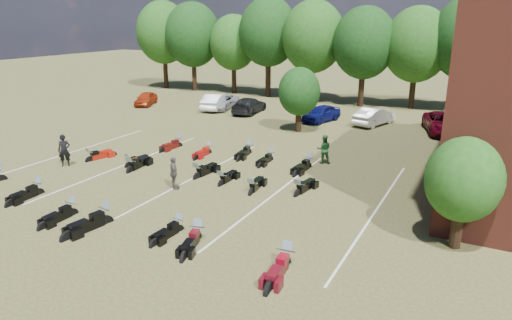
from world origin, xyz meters
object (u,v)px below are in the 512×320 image
Objects in this scene: person_grey at (174,173)px; motorcycle_0 at (1,180)px; person_black at (64,150)px; motorcycle_3 at (72,215)px; motorcycle_7 at (90,161)px; car_4 at (321,113)px; car_0 at (146,99)px; motorcycle_14 at (179,147)px; person_green at (324,149)px.

motorcycle_0 is at bearing 64.62° from person_grey.
person_black reaches higher than motorcycle_3.
motorcycle_7 is (1.62, 4.76, 0.00)m from motorcycle_0.
car_4 is at bearing -49.33° from person_grey.
car_0 is 2.20× the size of person_grey.
person_black is 7.76m from motorcycle_3.
car_0 is at bearing -1.59° from person_grey.
motorcycle_3 is 1.01× the size of motorcycle_14.
person_grey is 9.78m from motorcycle_0.
person_grey is at bearing 31.68° from person_green.
motorcycle_7 is at bearing 87.67° from motorcycle_0.
car_4 is 11.65m from person_green.
motorcycle_14 is at bearing 18.21° from person_black.
motorcycle_0 is (-9.15, -3.33, -0.87)m from person_grey.
car_0 is 1.70× the size of motorcycle_0.
car_0 is at bearing -47.53° from person_green.
car_4 is at bearing 80.97° from motorcycle_0.
person_green is 18.24m from motorcycle_0.
person_grey reaches higher than motorcycle_7.
car_4 is 20.75m from person_black.
motorcycle_14 is at bearing -64.82° from car_0.
car_4 is at bearing 18.88° from person_black.
motorcycle_0 reaches higher than motorcycle_7.
car_0 is 19.67m from person_black.
person_green is 0.78× the size of motorcycle_0.
person_black is 7.43m from motorcycle_14.
motorcycle_0 is 1.05× the size of motorcycle_3.
car_0 is 16.49m from motorcycle_14.
car_0 is 24.44m from person_grey.
motorcycle_3 is (14.82, -22.41, -0.65)m from car_0.
car_4 is 1.91× the size of motorcycle_7.
motorcycle_0 is 5.03m from motorcycle_7.
person_green is 10.12m from motorcycle_14.
car_4 is 2.14× the size of person_black.
motorcycle_14 is (2.87, 5.19, 0.00)m from motorcycle_7.
car_0 is 22.38m from motorcycle_0.
person_grey is at bearing 65.24° from motorcycle_3.
motorcycle_3 is (-7.44, -12.44, -0.89)m from person_green.
motorcycle_3 is (-3.37, -23.36, -0.70)m from car_4.
car_4 is 19.31m from motorcycle_7.
car_0 is 0.93× the size of car_4.
motorcycle_14 is (-5.96, -11.97, -0.70)m from car_4.
car_0 is 1.78× the size of motorcycle_7.
car_0 reaches higher than motorcycle_0.
car_4 is at bearing 69.91° from motorcycle_14.
person_black is at bearing -102.24° from car_4.
motorcycle_7 is 1.01× the size of motorcycle_14.
person_black is 1.74m from motorcycle_7.
motorcycle_7 is (-5.45, 6.20, 0.00)m from motorcycle_3.
car_4 is 2.32× the size of person_green.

